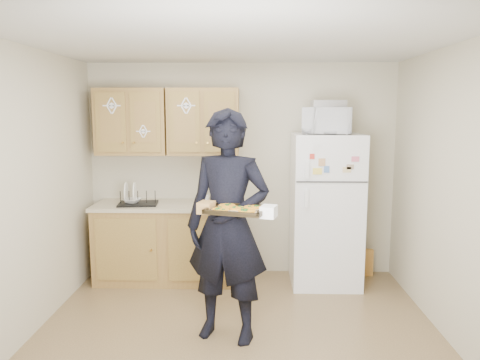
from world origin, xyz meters
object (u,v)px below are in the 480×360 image
(microwave, at_px, (327,121))
(dish_rack, at_px, (138,197))
(baking_tray, at_px, (237,211))
(person, at_px, (228,226))
(refrigerator, at_px, (326,210))

(microwave, xyz_separation_m, dish_rack, (-2.10, 0.04, -0.86))
(microwave, height_order, dish_rack, microwave)
(microwave, bearing_deg, dish_rack, -170.33)
(microwave, bearing_deg, baking_tray, -109.78)
(person, bearing_deg, microwave, 67.96)
(dish_rack, bearing_deg, baking_tray, -54.01)
(baking_tray, distance_m, microwave, 1.93)
(person, distance_m, dish_rack, 1.71)
(baking_tray, height_order, dish_rack, baking_tray)
(baking_tray, xyz_separation_m, microwave, (0.93, 1.56, 0.66))
(person, xyz_separation_m, dish_rack, (-1.08, 1.32, -0.00))
(baking_tray, distance_m, dish_rack, 2.00)
(person, height_order, baking_tray, person)
(refrigerator, height_order, person, person)
(microwave, bearing_deg, refrigerator, 81.73)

